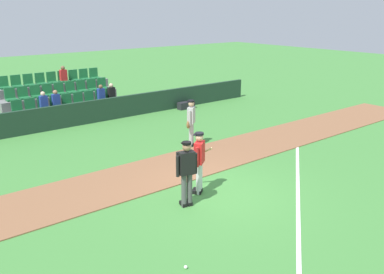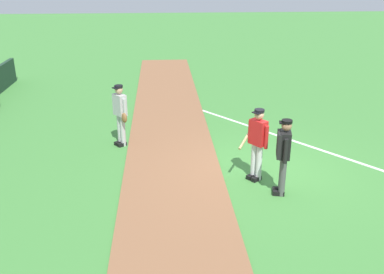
# 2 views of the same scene
# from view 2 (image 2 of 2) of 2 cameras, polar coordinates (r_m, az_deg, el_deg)

# --- Properties ---
(ground_plane) EXTENTS (80.00, 80.00, 0.00)m
(ground_plane) POSITION_cam_2_polar(r_m,az_deg,el_deg) (10.85, 9.97, -4.76)
(ground_plane) COLOR #42843A
(infield_dirt_path) EXTENTS (28.00, 2.43, 0.03)m
(infield_dirt_path) POSITION_cam_2_polar(r_m,az_deg,el_deg) (10.53, -2.53, -5.18)
(infield_dirt_path) COLOR brown
(infield_dirt_path) RESTS_ON ground
(foul_line_chalk) EXTENTS (9.51, 7.47, 0.01)m
(foul_line_chalk) POSITION_cam_2_polar(r_m,az_deg,el_deg) (13.63, 9.06, 0.94)
(foul_line_chalk) COLOR white
(foul_line_chalk) RESTS_ON ground
(batter_red_jersey) EXTENTS (0.73, 0.70, 1.76)m
(batter_red_jersey) POSITION_cam_2_polar(r_m,az_deg,el_deg) (10.13, 8.65, -0.61)
(batter_red_jersey) COLOR silver
(batter_red_jersey) RESTS_ON ground
(umpire_home_plate) EXTENTS (0.58, 0.37, 1.76)m
(umpire_home_plate) POSITION_cam_2_polar(r_m,az_deg,el_deg) (9.55, 12.02, -2.09)
(umpire_home_plate) COLOR #4C4C4C
(umpire_home_plate) RESTS_ON ground
(runner_grey_jersey) EXTENTS (0.60, 0.47, 1.76)m
(runner_grey_jersey) POSITION_cam_2_polar(r_m,az_deg,el_deg) (12.16, -9.48, 3.13)
(runner_grey_jersey) COLOR #B2B2B2
(runner_grey_jersey) RESTS_ON ground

